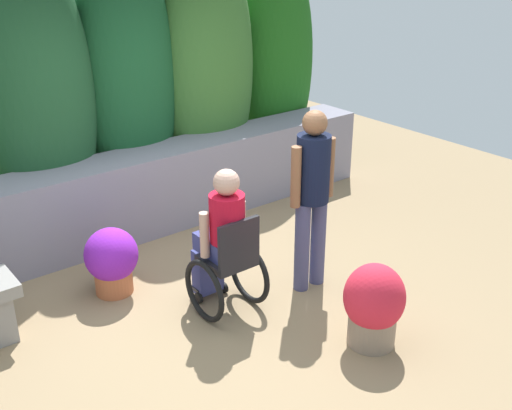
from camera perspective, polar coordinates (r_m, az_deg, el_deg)
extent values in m
plane|color=#8E7656|center=(5.70, -3.78, -9.09)|extent=(11.24, 11.24, 0.00)
cube|color=gray|center=(6.85, -12.26, 0.56)|extent=(6.50, 0.58, 0.90)
ellipsoid|color=#1B4726|center=(6.76, -19.24, 9.41)|extent=(1.18, 0.82, 3.12)
ellipsoid|color=#164A26|center=(7.18, -11.65, 11.32)|extent=(1.14, 0.80, 3.19)
ellipsoid|color=#35672A|center=(7.64, -4.66, 12.49)|extent=(1.27, 0.89, 3.19)
ellipsoid|color=#1C5918|center=(8.50, 1.67, 12.96)|extent=(1.16, 0.81, 2.98)
cube|color=black|center=(5.38, -2.69, -5.00)|extent=(0.40, 0.40, 0.06)
cube|color=black|center=(5.14, -1.56, -3.52)|extent=(0.40, 0.04, 0.40)
cube|color=black|center=(5.81, -4.47, -7.24)|extent=(0.28, 0.12, 0.03)
torus|color=black|center=(5.38, -4.74, -7.80)|extent=(0.05, 0.56, 0.56)
torus|color=black|center=(5.61, -0.64, -6.24)|extent=(0.05, 0.56, 0.56)
cylinder|color=black|center=(5.72, -5.23, -8.40)|extent=(0.03, 0.10, 0.10)
cylinder|color=black|center=(5.85, -2.92, -7.51)|extent=(0.03, 0.10, 0.10)
cube|color=navy|center=(5.40, -3.33, -3.57)|extent=(0.30, 0.40, 0.16)
cube|color=navy|center=(5.71, -4.41, -5.91)|extent=(0.26, 0.14, 0.43)
cylinder|color=red|center=(5.20, -2.63, -1.61)|extent=(0.30, 0.30, 0.50)
cylinder|color=tan|center=(5.19, -4.71, -2.74)|extent=(0.08, 0.08, 0.40)
cylinder|color=tan|center=(5.38, -1.35, -1.62)|extent=(0.08, 0.08, 0.40)
sphere|color=tan|center=(5.06, -2.71, 2.08)|extent=(0.22, 0.22, 0.22)
cylinder|color=#41446C|center=(5.74, 4.21, -3.84)|extent=(0.14, 0.14, 0.87)
cylinder|color=#41446C|center=(5.86, 5.66, -3.27)|extent=(0.14, 0.14, 0.87)
cylinder|color=black|center=(5.50, 5.21, 3.30)|extent=(0.30, 0.30, 0.61)
cylinder|color=brown|center=(5.38, 3.64, 2.54)|extent=(0.09, 0.09, 0.55)
cylinder|color=brown|center=(5.64, 6.69, 3.44)|extent=(0.09, 0.09, 0.55)
sphere|color=brown|center=(5.37, 5.38, 7.45)|extent=(0.22, 0.22, 0.22)
cylinder|color=#B8603A|center=(5.97, -12.80, -6.64)|extent=(0.34, 0.34, 0.25)
ellipsoid|color=#1B3D12|center=(5.88, -12.97, -5.06)|extent=(0.38, 0.38, 0.17)
ellipsoid|color=purple|center=(5.84, -13.04, -4.41)|extent=(0.49, 0.49, 0.50)
cylinder|color=gray|center=(5.24, 10.47, -10.95)|extent=(0.39, 0.39, 0.28)
ellipsoid|color=#1F501D|center=(5.12, 10.64, -9.03)|extent=(0.42, 0.42, 0.19)
ellipsoid|color=red|center=(5.08, 10.71, -8.24)|extent=(0.49, 0.49, 0.56)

